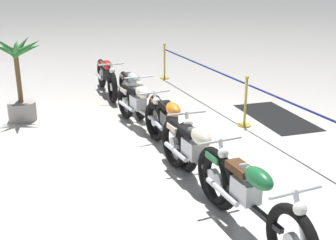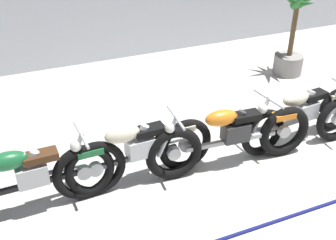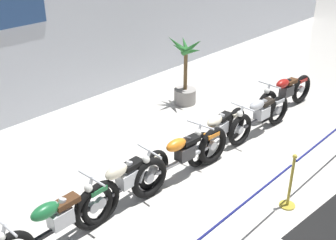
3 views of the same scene
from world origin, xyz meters
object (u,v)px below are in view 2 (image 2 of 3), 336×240
(motorcycle_cream_1, at_px, (136,152))
(motorcycle_orange_2, at_px, (231,137))
(motorcycle_cream_3, at_px, (301,115))
(potted_palm_left_of_row, at_px, (292,35))
(stanchion_far_left, at_px, (281,232))
(motorcycle_green_0, at_px, (28,180))

(motorcycle_cream_1, distance_m, motorcycle_orange_2, 1.33)
(motorcycle_cream_3, bearing_deg, motorcycle_orange_2, -173.90)
(motorcycle_cream_3, height_order, potted_palm_left_of_row, potted_palm_left_of_row)
(motorcycle_orange_2, bearing_deg, motorcycle_cream_3, 6.10)
(motorcycle_orange_2, height_order, stanchion_far_left, stanchion_far_left)
(motorcycle_cream_1, bearing_deg, motorcycle_cream_3, -0.24)
(motorcycle_green_0, distance_m, potted_palm_left_of_row, 5.81)
(motorcycle_cream_1, xyz_separation_m, potted_palm_left_of_row, (4.02, 2.14, 0.34))
(motorcycle_orange_2, relative_size, stanchion_far_left, 0.28)
(motorcycle_green_0, height_order, stanchion_far_left, stanchion_far_left)
(motorcycle_orange_2, relative_size, potted_palm_left_of_row, 1.31)
(motorcycle_cream_3, height_order, stanchion_far_left, stanchion_far_left)
(motorcycle_cream_1, relative_size, motorcycle_orange_2, 0.89)
(motorcycle_cream_1, xyz_separation_m, motorcycle_cream_3, (2.61, -0.01, -0.02))
(motorcycle_cream_1, bearing_deg, motorcycle_orange_2, -6.41)
(motorcycle_green_0, relative_size, motorcycle_cream_3, 1.09)
(potted_palm_left_of_row, xyz_separation_m, stanchion_far_left, (-3.30, -4.20, -0.10))
(motorcycle_green_0, distance_m, motorcycle_cream_3, 3.98)
(motorcycle_green_0, xyz_separation_m, potted_palm_left_of_row, (5.38, 2.18, 0.33))
(motorcycle_green_0, distance_m, motorcycle_cream_1, 1.36)
(motorcycle_orange_2, xyz_separation_m, motorcycle_cream_3, (1.29, 0.14, -0.01))
(potted_palm_left_of_row, relative_size, stanchion_far_left, 0.21)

